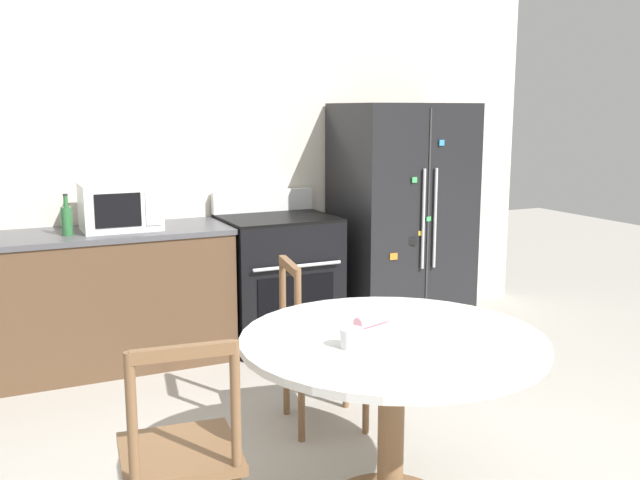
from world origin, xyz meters
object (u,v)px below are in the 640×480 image
(dining_chair_left, at_px, (181,456))
(candle_glass, at_px, (352,339))
(counter_bottle, at_px, (67,220))
(oven_range, at_px, (278,278))
(dining_chair_far, at_px, (320,346))
(refrigerator, at_px, (401,217))
(microwave, at_px, (120,207))

(dining_chair_left, distance_m, candle_glass, 0.76)
(counter_bottle, distance_m, candle_glass, 2.42)
(oven_range, bearing_deg, dining_chair_far, -103.25)
(counter_bottle, bearing_deg, refrigerator, -0.09)
(dining_chair_left, height_order, candle_glass, dining_chair_left)
(microwave, relative_size, dining_chair_far, 0.54)
(refrigerator, height_order, dining_chair_far, refrigerator)
(dining_chair_far, bearing_deg, candle_glass, -8.22)
(oven_range, bearing_deg, microwave, 179.01)
(microwave, distance_m, dining_chair_left, 2.38)
(oven_range, distance_m, counter_bottle, 1.52)
(microwave, distance_m, dining_chair_far, 1.71)
(dining_chair_left, relative_size, candle_glass, 9.76)
(oven_range, height_order, dining_chair_left, oven_range)
(refrigerator, relative_size, candle_glass, 18.54)
(dining_chair_left, relative_size, dining_chair_far, 1.00)
(oven_range, height_order, microwave, microwave)
(refrigerator, bearing_deg, microwave, 178.14)
(oven_range, xyz_separation_m, counter_bottle, (-1.42, -0.04, 0.53))
(dining_chair_left, xyz_separation_m, dining_chair_far, (0.97, 0.88, 0.00))
(microwave, bearing_deg, candle_glass, -79.06)
(refrigerator, distance_m, candle_glass, 2.79)
(refrigerator, xyz_separation_m, oven_range, (-0.99, 0.05, -0.39))
(dining_chair_left, bearing_deg, refrigerator, 50.37)
(candle_glass, bearing_deg, dining_chair_left, 175.68)
(microwave, height_order, candle_glass, microwave)
(microwave, height_order, dining_chair_far, microwave)
(refrigerator, relative_size, dining_chair_left, 1.90)
(microwave, height_order, dining_chair_left, microwave)
(dining_chair_far, relative_size, candle_glass, 9.76)
(dining_chair_left, bearing_deg, dining_chair_far, 48.38)
(candle_glass, bearing_deg, dining_chair_far, 71.97)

